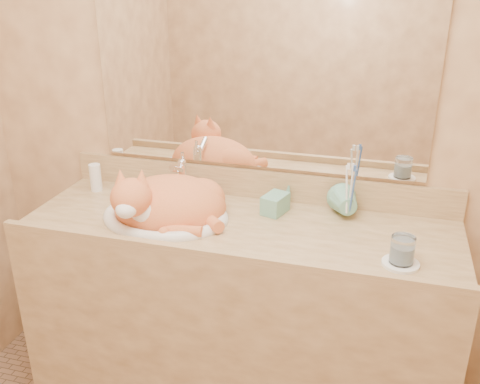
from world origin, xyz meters
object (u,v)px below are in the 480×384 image
(toothbrush_cup, at_px, (348,209))
(water_glass, at_px, (402,250))
(vanity_counter, at_px, (238,320))
(sink_basin, at_px, (165,200))
(cat, at_px, (166,202))
(soap_dispenser, at_px, (268,198))

(toothbrush_cup, bearing_deg, water_glass, -54.47)
(vanity_counter, xyz_separation_m, water_glass, (0.58, -0.14, 0.48))
(vanity_counter, relative_size, water_glass, 17.84)
(vanity_counter, xyz_separation_m, sink_basin, (-0.28, -0.02, 0.50))
(vanity_counter, xyz_separation_m, cat, (-0.27, -0.03, 0.50))
(sink_basin, relative_size, toothbrush_cup, 4.13)
(vanity_counter, bearing_deg, soap_dispenser, 43.43)
(sink_basin, distance_m, water_glass, 0.87)
(soap_dispenser, xyz_separation_m, toothbrush_cup, (0.29, 0.05, -0.03))
(vanity_counter, relative_size, cat, 3.77)
(vanity_counter, xyz_separation_m, toothbrush_cup, (0.38, 0.13, 0.48))
(toothbrush_cup, distance_m, water_glass, 0.33)
(soap_dispenser, bearing_deg, cat, -145.74)
(cat, bearing_deg, sink_basin, 112.29)
(sink_basin, bearing_deg, vanity_counter, -3.33)
(sink_basin, relative_size, water_glass, 5.27)
(toothbrush_cup, bearing_deg, sink_basin, -166.92)
(vanity_counter, height_order, cat, cat)
(water_glass, bearing_deg, sink_basin, 172.32)
(vanity_counter, distance_m, cat, 0.57)
(vanity_counter, height_order, toothbrush_cup, toothbrush_cup)
(toothbrush_cup, bearing_deg, cat, -166.07)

